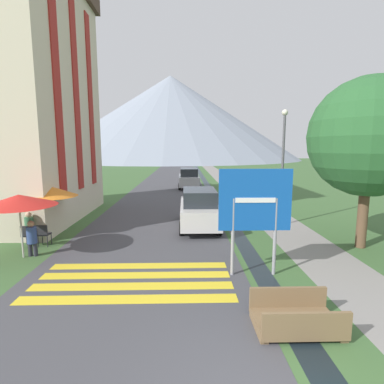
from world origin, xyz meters
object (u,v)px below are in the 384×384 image
(cafe_chair_middle, at_px, (42,226))
(footbridge, at_px, (296,318))
(cafe_chair_near_right, at_px, (43,233))
(cafe_chair_far_right, at_px, (60,218))
(road_sign, at_px, (255,207))
(person_seated_near, at_px, (32,237))
(cafe_umbrella_front_red, at_px, (19,200))
(parked_car_far, at_px, (189,178))
(hotel_building, at_px, (16,85))
(tree_by_path, at_px, (369,137))
(person_seated_far, at_px, (29,226))
(cafe_umbrella_middle_orange, at_px, (50,191))
(parked_car_near, at_px, (199,209))
(cafe_chair_near_left, at_px, (28,234))
(streetlamp, at_px, (283,158))

(cafe_chair_middle, bearing_deg, footbridge, -62.74)
(cafe_chair_near_right, relative_size, cafe_chair_far_right, 1.00)
(cafe_chair_far_right, bearing_deg, road_sign, -62.17)
(person_seated_near, bearing_deg, cafe_umbrella_front_red, -157.06)
(parked_car_far, relative_size, cafe_chair_near_right, 5.39)
(hotel_building, height_order, tree_by_path, hotel_building)
(hotel_building, bearing_deg, cafe_chair_middle, -55.59)
(parked_car_far, distance_m, person_seated_far, 17.39)
(cafe_umbrella_middle_orange, xyz_separation_m, person_seated_far, (-0.41, -1.02, -1.21))
(hotel_building, xyz_separation_m, cafe_umbrella_front_red, (2.84, -5.76, -4.80))
(parked_car_near, distance_m, person_seated_near, 6.87)
(parked_car_near, xyz_separation_m, person_seated_near, (-5.89, -3.53, -0.22))
(hotel_building, distance_m, footbridge, 15.97)
(cafe_chair_near_right, bearing_deg, cafe_chair_middle, 127.96)
(parked_car_far, bearing_deg, tree_by_path, -69.92)
(cafe_umbrella_front_red, xyz_separation_m, person_seated_far, (-0.46, 1.40, -1.26))
(person_seated_far, distance_m, tree_by_path, 12.98)
(parked_car_far, height_order, cafe_chair_far_right, parked_car_far)
(footbridge, xyz_separation_m, cafe_umbrella_middle_orange, (-7.81, 6.67, 1.69))
(cafe_chair_near_left, bearing_deg, cafe_umbrella_middle_orange, 55.17)
(cafe_chair_near_left, bearing_deg, cafe_chair_far_right, 64.11)
(tree_by_path, bearing_deg, cafe_chair_middle, 173.68)
(cafe_chair_far_right, relative_size, person_seated_far, 0.67)
(road_sign, bearing_deg, cafe_umbrella_front_red, 167.98)
(cafe_chair_middle, distance_m, cafe_chair_far_right, 1.50)
(hotel_building, bearing_deg, parked_car_near, -13.23)
(cafe_chair_middle, distance_m, cafe_umbrella_middle_orange, 1.46)
(road_sign, xyz_separation_m, cafe_chair_near_left, (-7.83, 2.61, -1.50))
(parked_car_far, bearing_deg, cafe_chair_middle, -112.05)
(person_seated_near, bearing_deg, hotel_building, 118.83)
(cafe_chair_far_right, bearing_deg, cafe_chair_near_right, -109.03)
(parked_car_far, bearing_deg, hotel_building, -126.49)
(footbridge, distance_m, cafe_chair_near_left, 9.67)
(hotel_building, bearing_deg, tree_by_path, -18.57)
(hotel_building, xyz_separation_m, cafe_chair_near_right, (3.02, -4.63, -6.25))
(road_sign, relative_size, person_seated_near, 2.49)
(person_seated_near, bearing_deg, parked_car_near, 30.93)
(parked_car_near, xyz_separation_m, cafe_chair_near_left, (-6.51, -2.63, -0.40))
(cafe_chair_far_right, relative_size, person_seated_near, 0.68)
(road_sign, xyz_separation_m, cafe_umbrella_middle_orange, (-7.53, 4.02, -0.10))
(parked_car_far, xyz_separation_m, person_seated_near, (-5.64, -17.46, -0.22))
(cafe_umbrella_front_red, xyz_separation_m, person_seated_near, (0.27, 0.11, -1.28))
(road_sign, bearing_deg, tree_by_path, 27.13)
(parked_car_near, distance_m, parked_car_far, 13.94)
(cafe_chair_middle, distance_m, cafe_umbrella_front_red, 2.60)
(cafe_chair_far_right, xyz_separation_m, cafe_umbrella_middle_orange, (0.16, -1.20, 1.40))
(parked_car_far, distance_m, cafe_umbrella_front_red, 18.57)
(cafe_chair_near_left, xyz_separation_m, streetlamp, (10.42, 2.99, 2.68))
(person_seated_far, bearing_deg, cafe_umbrella_middle_orange, 68.08)
(parked_car_far, bearing_deg, road_sign, -85.31)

